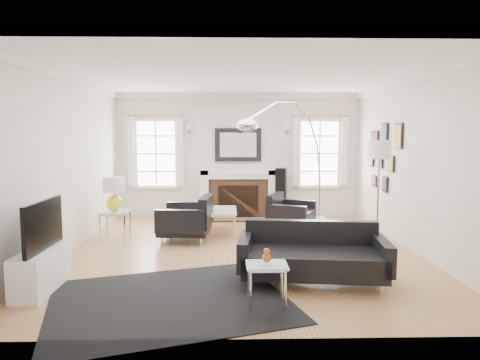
{
  "coord_description": "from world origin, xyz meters",
  "views": [
    {
      "loc": [
        -0.19,
        -6.73,
        1.85
      ],
      "look_at": [
        -0.02,
        0.3,
        1.12
      ],
      "focal_mm": 32.0,
      "sensor_mm": 36.0,
      "label": 1
    }
  ],
  "objects_px": {
    "sofa": "(312,256)",
    "gourd_lamp": "(114,192)",
    "fireplace": "(238,194)",
    "armchair_left": "(189,220)",
    "armchair_right": "(289,214)",
    "arc_floor_lamp": "(287,162)",
    "coffee_table": "(209,212)"
  },
  "relations": [
    {
      "from": "sofa",
      "to": "gourd_lamp",
      "type": "xyz_separation_m",
      "value": [
        -3.06,
        2.12,
        0.56
      ]
    },
    {
      "from": "sofa",
      "to": "fireplace",
      "type": "bearing_deg",
      "value": 101.46
    },
    {
      "from": "gourd_lamp",
      "to": "sofa",
      "type": "bearing_deg",
      "value": -34.73
    },
    {
      "from": "sofa",
      "to": "armchair_left",
      "type": "height_order",
      "value": "armchair_left"
    },
    {
      "from": "armchair_left",
      "to": "armchair_right",
      "type": "relative_size",
      "value": 0.94
    },
    {
      "from": "armchair_right",
      "to": "gourd_lamp",
      "type": "distance_m",
      "value": 3.3
    },
    {
      "from": "armchair_right",
      "to": "arc_floor_lamp",
      "type": "height_order",
      "value": "arc_floor_lamp"
    },
    {
      "from": "gourd_lamp",
      "to": "armchair_left",
      "type": "bearing_deg",
      "value": 2.61
    },
    {
      "from": "armchair_left",
      "to": "gourd_lamp",
      "type": "bearing_deg",
      "value": -177.39
    },
    {
      "from": "armchair_left",
      "to": "gourd_lamp",
      "type": "distance_m",
      "value": 1.38
    },
    {
      "from": "armchair_right",
      "to": "armchair_left",
      "type": "bearing_deg",
      "value": -158.83
    },
    {
      "from": "armchair_right",
      "to": "gourd_lamp",
      "type": "xyz_separation_m",
      "value": [
        -3.16,
        -0.79,
        0.55
      ]
    },
    {
      "from": "sofa",
      "to": "arc_floor_lamp",
      "type": "distance_m",
      "value": 2.65
    },
    {
      "from": "fireplace",
      "to": "gourd_lamp",
      "type": "distance_m",
      "value": 3.07
    },
    {
      "from": "sofa",
      "to": "armchair_right",
      "type": "relative_size",
      "value": 1.73
    },
    {
      "from": "sofa",
      "to": "armchair_left",
      "type": "relative_size",
      "value": 1.84
    },
    {
      "from": "coffee_table",
      "to": "arc_floor_lamp",
      "type": "distance_m",
      "value": 1.74
    },
    {
      "from": "fireplace",
      "to": "armchair_left",
      "type": "height_order",
      "value": "fireplace"
    },
    {
      "from": "fireplace",
      "to": "arc_floor_lamp",
      "type": "height_order",
      "value": "arc_floor_lamp"
    },
    {
      "from": "armchair_left",
      "to": "gourd_lamp",
      "type": "xyz_separation_m",
      "value": [
        -1.28,
        -0.06,
        0.52
      ]
    },
    {
      "from": "sofa",
      "to": "armchair_left",
      "type": "xyz_separation_m",
      "value": [
        -1.78,
        2.18,
        0.04
      ]
    },
    {
      "from": "sofa",
      "to": "coffee_table",
      "type": "relative_size",
      "value": 1.88
    },
    {
      "from": "gourd_lamp",
      "to": "coffee_table",
      "type": "bearing_deg",
      "value": 19.91
    },
    {
      "from": "sofa",
      "to": "arc_floor_lamp",
      "type": "relative_size",
      "value": 0.75
    },
    {
      "from": "sofa",
      "to": "armchair_right",
      "type": "xyz_separation_m",
      "value": [
        0.1,
        2.91,
        0.0
      ]
    },
    {
      "from": "coffee_table",
      "to": "gourd_lamp",
      "type": "xyz_separation_m",
      "value": [
        -1.62,
        -0.59,
        0.46
      ]
    },
    {
      "from": "sofa",
      "to": "gourd_lamp",
      "type": "height_order",
      "value": "gourd_lamp"
    },
    {
      "from": "armchair_left",
      "to": "gourd_lamp",
      "type": "relative_size",
      "value": 1.76
    },
    {
      "from": "fireplace",
      "to": "sofa",
      "type": "distance_m",
      "value": 4.33
    },
    {
      "from": "fireplace",
      "to": "coffee_table",
      "type": "distance_m",
      "value": 1.64
    },
    {
      "from": "sofa",
      "to": "armchair_left",
      "type": "distance_m",
      "value": 2.81
    },
    {
      "from": "fireplace",
      "to": "coffee_table",
      "type": "relative_size",
      "value": 1.66
    }
  ]
}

